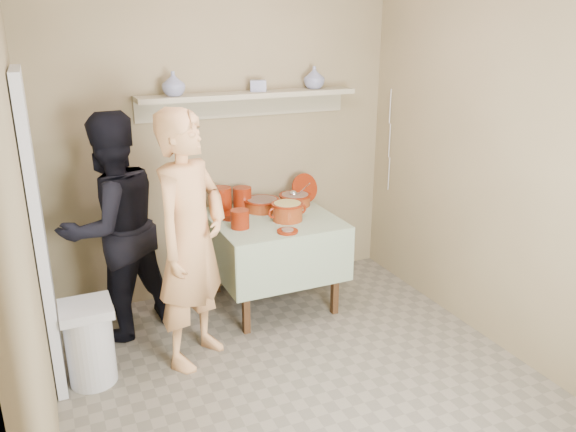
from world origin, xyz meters
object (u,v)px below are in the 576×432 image
person_helper (113,228)px  cazuela_rice (287,210)px  person_cook (191,241)px  trash_bin (90,343)px  serving_table (273,231)px

person_helper → cazuela_rice: 1.32m
person_cook → person_helper: bearing=86.0°
person_helper → trash_bin: bearing=40.4°
cazuela_rice → trash_bin: 1.74m
person_cook → serving_table: 1.00m
person_helper → trash_bin: size_ratio=3.00×
serving_table → cazuela_rice: size_ratio=2.95×
serving_table → trash_bin: 1.65m
serving_table → trash_bin: size_ratio=1.74×
person_cook → trash_bin: 0.92m
person_helper → cazuela_rice: bearing=148.5°
person_cook → serving_table: bearing=-6.0°
person_helper → serving_table: size_ratio=1.73×
person_cook → cazuela_rice: bearing=-14.2°
person_cook → serving_table: size_ratio=1.81×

